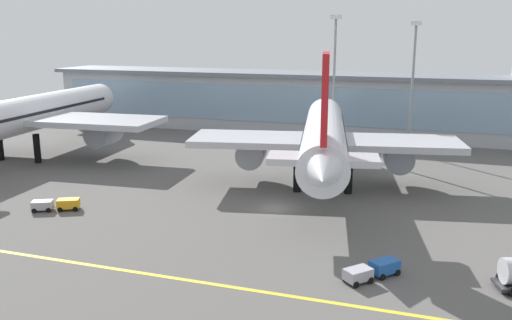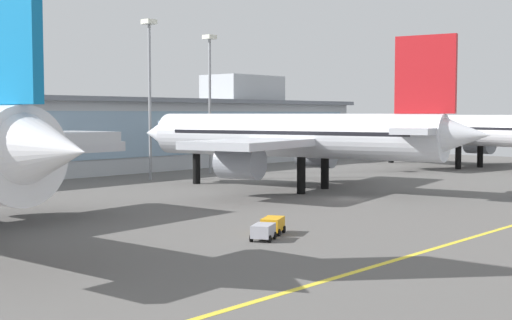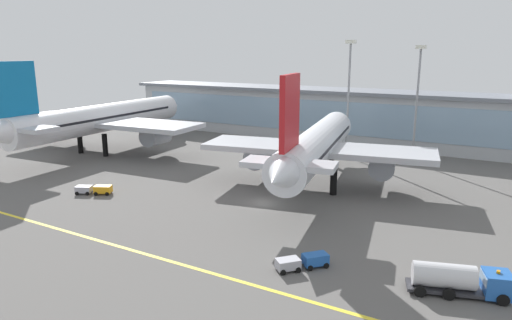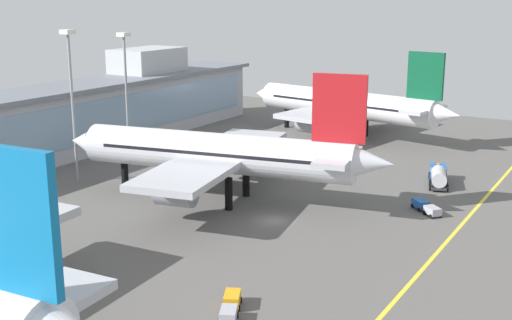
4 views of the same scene
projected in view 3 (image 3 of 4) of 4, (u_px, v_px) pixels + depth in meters
The scene contains 10 objects.
ground_plane at pixel (262, 203), 68.40m from camera, with size 186.93×186.93×0.00m, color #5B5956.
taxiway_centreline_stripe at pixel (164, 259), 49.85m from camera, with size 149.54×0.50×0.01m, color yellow.
terminal_building at pixel (376, 116), 110.68m from camera, with size 136.52×14.00×18.13m.
airliner_near_left at pixel (102, 119), 101.85m from camera, with size 47.44×57.70×20.41m.
airliner_near_right at pixel (316, 146), 74.71m from camera, with size 38.58×50.44×19.41m.
fuel_tanker_truck at pixel (462, 280), 42.35m from camera, with size 9.36×5.21×2.90m.
baggage_tug_near at pixel (94, 189), 72.55m from camera, with size 5.68×3.95×1.40m.
service_truck_far at pixel (303, 261), 47.62m from camera, with size 4.88×5.20×1.40m.
apron_light_mast_west at pixel (349, 82), 95.77m from camera, with size 1.80×1.80×24.37m.
apron_light_mast_centre at pixel (418, 87), 90.14m from camera, with size 1.80×1.80×23.26m.
Camera 3 is at (31.69, -56.83, 22.05)m, focal length 32.16 mm.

